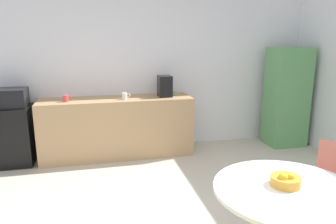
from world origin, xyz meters
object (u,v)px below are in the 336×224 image
(chair_coral, at_px, (333,177))
(fruit_bowl, at_px, (286,180))
(locker_cabinet, at_px, (286,97))
(mug_white, at_px, (125,96))
(coffee_maker, at_px, (165,86))
(mug_red, at_px, (66,98))
(mini_fridge, at_px, (13,136))
(microwave, at_px, (8,98))
(round_table, at_px, (286,206))
(mug_green, at_px, (170,93))

(chair_coral, bearing_deg, fruit_bowl, -151.35)
(locker_cabinet, bearing_deg, mug_white, 179.86)
(coffee_maker, bearing_deg, mug_white, -171.53)
(chair_coral, height_order, mug_red, mug_red)
(mini_fridge, distance_m, chair_coral, 4.10)
(microwave, bearing_deg, fruit_bowl, -48.48)
(mini_fridge, bearing_deg, mug_red, -6.48)
(mini_fridge, bearing_deg, fruit_bowl, -48.48)
(locker_cabinet, relative_size, round_table, 1.53)
(microwave, relative_size, mug_red, 3.72)
(mini_fridge, relative_size, chair_coral, 1.01)
(fruit_bowl, relative_size, mug_red, 1.70)
(microwave, distance_m, mug_white, 1.61)
(locker_cabinet, height_order, mug_green, locker_cabinet)
(mug_white, bearing_deg, microwave, 176.67)
(round_table, xyz_separation_m, mug_green, (-0.20, 2.84, 0.35))
(round_table, bearing_deg, mug_white, 107.97)
(round_table, height_order, mug_red, mug_red)
(locker_cabinet, height_order, mug_white, locker_cabinet)
(coffee_maker, bearing_deg, locker_cabinet, -2.77)
(coffee_maker, bearing_deg, chair_coral, -65.37)
(locker_cabinet, xyz_separation_m, mug_red, (-3.53, 0.01, 0.13))
(locker_cabinet, xyz_separation_m, coffee_maker, (-2.07, 0.10, 0.24))
(round_table, height_order, chair_coral, chair_coral)
(round_table, relative_size, mug_red, 8.31)
(microwave, height_order, mug_white, microwave)
(mini_fridge, xyz_separation_m, fruit_bowl, (2.51, -2.84, 0.37))
(round_table, relative_size, coffee_maker, 3.35)
(mug_white, bearing_deg, mini_fridge, 176.67)
(mug_white, bearing_deg, locker_cabinet, -0.14)
(mini_fridge, relative_size, locker_cabinet, 0.51)
(mini_fridge, height_order, chair_coral, mini_fridge)
(mug_red, bearing_deg, microwave, 173.52)
(chair_coral, distance_m, coffee_maker, 2.69)
(mug_white, distance_m, mug_red, 0.83)
(round_table, height_order, fruit_bowl, fruit_bowl)
(round_table, bearing_deg, mug_red, 121.89)
(chair_coral, xyz_separation_m, mug_green, (-1.02, 2.35, 0.43))
(fruit_bowl, relative_size, coffee_maker, 0.68)
(round_table, distance_m, chair_coral, 0.96)
(mug_green, xyz_separation_m, mug_red, (-1.54, -0.05, 0.00))
(locker_cabinet, bearing_deg, microwave, 178.67)
(locker_cabinet, bearing_deg, round_table, -122.81)
(locker_cabinet, relative_size, chair_coral, 1.97)
(microwave, height_order, mug_green, microwave)
(mug_green, bearing_deg, round_table, -85.97)
(chair_coral, relative_size, mug_green, 6.43)
(mini_fridge, relative_size, round_table, 0.78)
(mug_red, bearing_deg, coffee_maker, 3.44)
(mug_red, distance_m, coffee_maker, 1.47)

